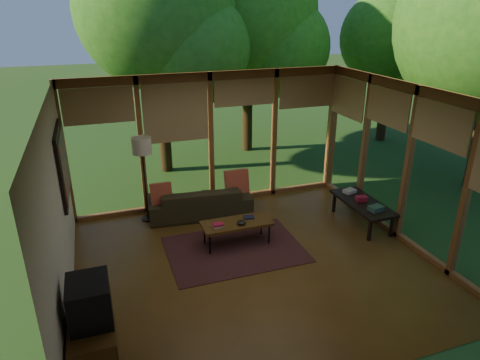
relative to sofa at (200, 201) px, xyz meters
name	(u,v)px	position (x,y,z in m)	size (l,w,h in m)	color
floor	(255,264)	(0.39, -2.00, -0.29)	(5.50, 5.50, 0.00)	brown
ceiling	(257,96)	(0.39, -2.00, 2.41)	(5.50, 5.50, 0.00)	silver
wall_left	(58,214)	(-2.36, -2.00, 1.06)	(0.04, 5.00, 2.70)	beige
wall_front	(348,281)	(0.39, -4.50, 1.06)	(5.50, 0.04, 2.70)	beige
window_wall_back	(211,140)	(0.39, 0.50, 1.06)	(5.50, 0.12, 2.70)	brown
window_wall_right	(408,166)	(3.14, -2.00, 1.06)	(0.12, 5.00, 2.70)	brown
exterior_lawn	(375,115)	(8.39, 6.00, -0.30)	(40.00, 40.00, 0.00)	#264E1D
tree_nw	(156,10)	(-0.18, 2.75, 3.47)	(3.56, 3.56, 5.56)	#312412
tree_ne	(247,16)	(2.31, 3.70, 3.32)	(3.66, 3.66, 5.46)	#312412
tree_far	(387,38)	(6.37, 3.21, 2.71)	(2.65, 2.65, 4.34)	#312412
rug	(235,249)	(0.23, -1.48, -0.29)	(2.26, 1.60, 0.01)	maroon
sofa	(200,201)	(0.00, 0.00, 0.00)	(2.00, 0.78, 0.58)	#312A18
pillow_left	(161,194)	(-0.75, -0.05, 0.29)	(0.39, 0.13, 0.39)	maroon
pillow_right	(237,182)	(0.75, -0.05, 0.32)	(0.46, 0.15, 0.46)	maroon
ct_book_lower	(218,226)	(-0.03, -1.36, 0.15)	(0.18, 0.14, 0.03)	#B1A8A0
ct_book_upper	(218,224)	(-0.03, -1.36, 0.18)	(0.18, 0.13, 0.03)	maroon
ct_book_side	(249,217)	(0.57, -1.23, 0.15)	(0.18, 0.14, 0.03)	black
ct_bowl	(241,222)	(0.37, -1.41, 0.17)	(0.16, 0.16, 0.07)	black
media_cabinet	(94,341)	(-2.08, -3.30, 0.01)	(0.50, 1.00, 0.60)	#553617
television	(90,301)	(-2.06, -3.30, 0.56)	(0.45, 0.55, 0.50)	black
console_book_a	(376,208)	(2.79, -1.77, 0.21)	(0.25, 0.18, 0.09)	#30544A
console_book_b	(361,199)	(2.79, -1.32, 0.21)	(0.20, 0.14, 0.09)	maroon
console_book_c	(350,191)	(2.79, -0.92, 0.20)	(0.23, 0.17, 0.06)	#B1A8A0
floor_lamp	(142,150)	(-1.01, 0.13, 1.11)	(0.36, 0.36, 1.65)	black
coffee_table	(237,224)	(0.32, -1.31, 0.10)	(1.20, 0.50, 0.43)	#553617
side_console	(362,204)	(2.79, -1.37, 0.12)	(0.60, 1.40, 0.46)	black
wall_painting	(63,164)	(-2.32, -0.60, 1.26)	(0.06, 1.35, 1.15)	black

